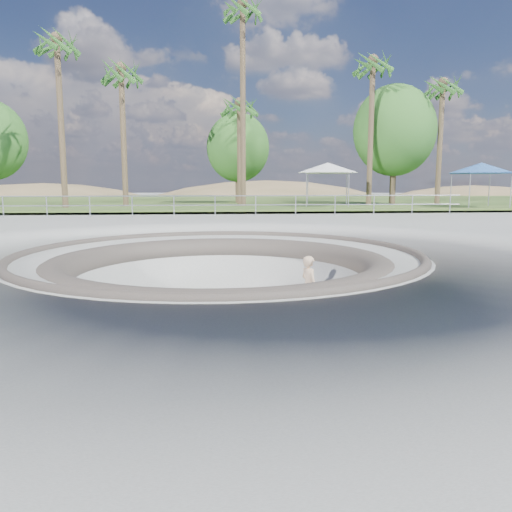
# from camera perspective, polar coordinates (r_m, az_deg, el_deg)

# --- Properties ---
(ground) EXTENTS (180.00, 180.00, 0.00)m
(ground) POSITION_cam_1_polar(r_m,az_deg,el_deg) (12.75, -4.15, 0.26)
(ground) COLOR #A9A9A3
(ground) RESTS_ON ground
(skate_bowl) EXTENTS (14.00, 14.00, 4.10)m
(skate_bowl) POSITION_cam_1_polar(r_m,az_deg,el_deg) (13.13, -4.07, -7.67)
(skate_bowl) COLOR #A9A9A3
(skate_bowl) RESTS_ON ground
(grass_strip) EXTENTS (180.00, 36.00, 0.12)m
(grass_strip) POSITION_cam_1_polar(r_m,az_deg,el_deg) (46.65, -4.94, 6.38)
(grass_strip) COLOR #324E1F
(grass_strip) RESTS_ON ground
(distant_hills) EXTENTS (103.20, 45.00, 28.60)m
(distant_hills) POSITION_cam_1_polar(r_m,az_deg,el_deg) (70.46, -1.89, 1.15)
(distant_hills) COLOR brown
(distant_hills) RESTS_ON ground
(safety_railing) EXTENTS (25.00, 0.06, 1.03)m
(safety_railing) POSITION_cam_1_polar(r_m,az_deg,el_deg) (24.65, -4.69, 5.76)
(safety_railing) COLOR #97999F
(safety_railing) RESTS_ON ground
(skateboard) EXTENTS (0.94, 0.51, 0.09)m
(skateboard) POSITION_cam_1_polar(r_m,az_deg,el_deg) (13.67, 6.02, -7.03)
(skateboard) COLOR brown
(skateboard) RESTS_ON ground
(skater) EXTENTS (0.61, 0.72, 1.69)m
(skater) POSITION_cam_1_polar(r_m,az_deg,el_deg) (13.47, 6.08, -3.49)
(skater) COLOR tan
(skater) RESTS_ON skateboard
(canopy_white) EXTENTS (5.51, 5.51, 2.85)m
(canopy_white) POSITION_cam_1_polar(r_m,az_deg,el_deg) (33.70, 8.20, 9.93)
(canopy_white) COLOR #97999F
(canopy_white) RESTS_ON ground
(canopy_blue) EXTENTS (5.51, 5.51, 2.79)m
(canopy_blue) POSITION_cam_1_polar(r_m,az_deg,el_deg) (35.09, 24.34, 9.12)
(canopy_blue) COLOR #97999F
(canopy_blue) RESTS_ON ground
(palm_a) EXTENTS (2.60, 2.60, 10.96)m
(palm_a) POSITION_cam_1_polar(r_m,az_deg,el_deg) (34.28, -21.79, 21.10)
(palm_a) COLOR brown
(palm_a) RESTS_ON ground
(palm_b) EXTENTS (2.60, 2.60, 9.68)m
(palm_b) POSITION_cam_1_polar(r_m,az_deg,el_deg) (34.77, -15.15, 19.22)
(palm_b) COLOR brown
(palm_b) RESTS_ON ground
(palm_c) EXTENTS (2.60, 2.60, 13.74)m
(palm_c) POSITION_cam_1_polar(r_m,az_deg,el_deg) (35.26, -1.55, 25.54)
(palm_c) COLOR brown
(palm_c) RESTS_ON ground
(palm_d) EXTENTS (2.60, 2.60, 8.03)m
(palm_d) POSITION_cam_1_polar(r_m,az_deg,el_deg) (36.65, -1.91, 16.48)
(palm_d) COLOR brown
(palm_d) RESTS_ON ground
(palm_e) EXTENTS (2.60, 2.60, 10.52)m
(palm_e) POSITION_cam_1_polar(r_m,az_deg,el_deg) (36.23, 13.21, 20.09)
(palm_e) COLOR brown
(palm_e) RESTS_ON ground
(palm_f) EXTENTS (2.60, 2.60, 9.38)m
(palm_f) POSITION_cam_1_polar(r_m,az_deg,el_deg) (38.95, 20.56, 17.35)
(palm_f) COLOR brown
(palm_f) RESTS_ON ground
(bushy_tree_mid) EXTENTS (4.82, 4.39, 6.96)m
(bushy_tree_mid) POSITION_cam_1_polar(r_m,az_deg,el_deg) (39.30, -2.06, 12.26)
(bushy_tree_mid) COLOR brown
(bushy_tree_mid) RESTS_ON ground
(bushy_tree_right) EXTENTS (6.01, 5.46, 8.67)m
(bushy_tree_right) POSITION_cam_1_polar(r_m,az_deg,el_deg) (38.60, 15.58, 13.62)
(bushy_tree_right) COLOR brown
(bushy_tree_right) RESTS_ON ground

